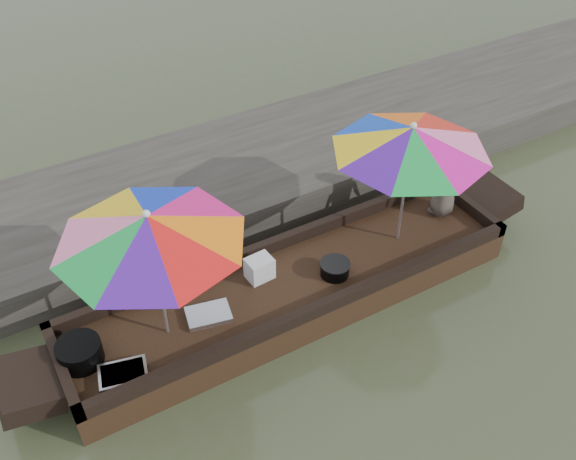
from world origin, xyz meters
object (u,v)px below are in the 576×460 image
supply_bag (259,268)px  vendor (447,179)px  boat_hull (293,292)px  charcoal_grill (335,269)px  umbrella_stern (405,184)px  tray_scallop (209,315)px  tray_crayfish (123,375)px  cooking_pot (80,353)px  umbrella_bow (158,276)px

supply_bag → vendor: 2.51m
boat_hull → vendor: size_ratio=5.22×
charcoal_grill → supply_bag: supply_bag is taller
boat_hull → charcoal_grill: bearing=-17.7°
supply_bag → umbrella_stern: size_ratio=0.16×
tray_scallop → supply_bag: (0.73, 0.25, 0.10)m
tray_crayfish → cooking_pot: bearing=124.9°
supply_bag → vendor: vendor is taller
vendor → umbrella_stern: 0.84m
boat_hull → umbrella_bow: (-1.45, 0.00, 0.95)m
umbrella_bow → charcoal_grill: bearing=-4.3°
umbrella_stern → tray_scallop: bearing=-179.5°
vendor → cooking_pot: bearing=-21.7°
supply_bag → vendor: size_ratio=0.29×
vendor → boat_hull: bearing=-18.8°
umbrella_bow → tray_crayfish: bearing=-150.2°
cooking_pot → tray_scallop: size_ratio=0.96×
supply_bag → umbrella_stern: (1.71, -0.23, 0.65)m
tray_scallop → umbrella_bow: size_ratio=0.26×
vendor → umbrella_stern: umbrella_stern is taller
charcoal_grill → boat_hull: bearing=162.3°
tray_scallop → supply_bag: size_ratio=1.60×
tray_crayfish → tray_scallop: (1.01, 0.30, -0.01)m
umbrella_bow → tray_scallop: bearing=-3.0°
umbrella_stern → tray_crayfish: bearing=-174.6°
supply_bag → umbrella_bow: bearing=-168.9°
tray_crayfish → umbrella_stern: (3.45, 0.33, 0.73)m
cooking_pot → supply_bag: size_ratio=1.54×
boat_hull → tray_scallop: (-1.01, -0.02, 0.21)m
umbrella_bow → umbrella_stern: bearing=0.0°
boat_hull → charcoal_grill: size_ratio=16.13×
vendor → supply_bag: bearing=-24.6°
boat_hull → umbrella_stern: umbrella_stern is taller
cooking_pot → umbrella_stern: size_ratio=0.25×
boat_hull → umbrella_stern: (1.43, 0.00, 0.95)m
cooking_pot → supply_bag: supply_bag is taller
cooking_pot → tray_crayfish: bearing=-55.1°
tray_scallop → charcoal_grill: bearing=-4.7°
cooking_pot → umbrella_stern: 3.79m
boat_hull → supply_bag: bearing=140.8°
cooking_pot → umbrella_stern: bearing=-1.2°
boat_hull → cooking_pot: size_ratio=11.85×
boat_hull → vendor: bearing=3.7°
supply_bag → umbrella_bow: umbrella_bow is taller
cooking_pot → vendor: bearing=0.8°
tray_scallop → supply_bag: supply_bag is taller
vendor → umbrella_bow: 3.67m
tray_scallop → umbrella_bow: bearing=177.0°
tray_crayfish → umbrella_bow: bearing=29.8°
charcoal_grill → umbrella_stern: (0.98, 0.14, 0.70)m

